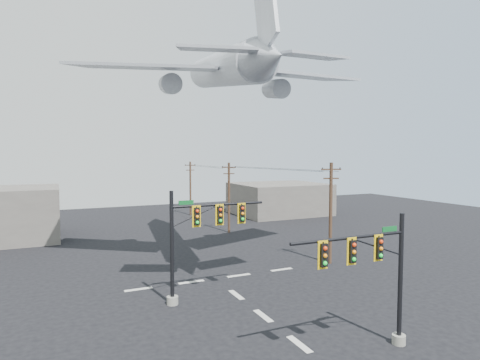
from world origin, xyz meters
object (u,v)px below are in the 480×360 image
signal_mast_near (376,275)px  utility_pole_c (190,187)px  signal_mast_far (196,239)px  airliner (224,70)px  utility_pole_a (331,211)px  utility_pole_b (229,196)px

signal_mast_near → utility_pole_c: (5.23, 46.75, 0.64)m
signal_mast_near → signal_mast_far: signal_mast_far is taller
airliner → utility_pole_a: bearing=-107.3°
utility_pole_a → utility_pole_b: utility_pole_a is taller
signal_mast_near → airliner: 22.61m
utility_pole_a → utility_pole_c: size_ratio=1.05×
utility_pole_b → signal_mast_far: bearing=-96.9°
signal_mast_far → utility_pole_c: bearing=73.0°
signal_mast_near → utility_pole_b: size_ratio=0.79×
signal_mast_far → airliner: 16.19m
signal_mast_far → utility_pole_a: (13.85, 3.85, 0.54)m
signal_mast_far → utility_pole_a: bearing=15.5°
signal_mast_near → utility_pole_c: utility_pole_c is taller
signal_mast_near → utility_pole_b: (5.26, 30.98, 0.71)m
signal_mast_near → utility_pole_c: size_ratio=0.81×
signal_mast_near → airliner: bearing=91.8°
signal_mast_near → utility_pole_a: bearing=60.5°
utility_pole_b → airliner: airliner is taller
signal_mast_far → utility_pole_a: utility_pole_a is taller
utility_pole_c → airliner: (-5.79, -28.51, 12.71)m
signal_mast_far → utility_pole_c: utility_pole_c is taller
signal_mast_near → airliner: size_ratio=0.25×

